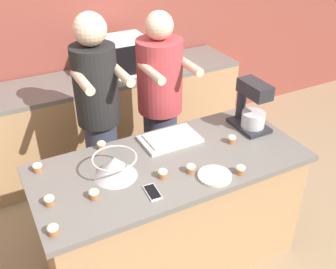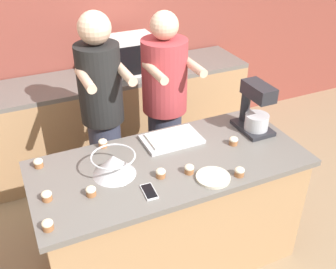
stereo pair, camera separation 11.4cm
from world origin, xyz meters
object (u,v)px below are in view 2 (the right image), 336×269
at_px(cupcake_2, 47,196).
at_px(cupcake_3, 161,173).
at_px(cupcake_6, 189,169).
at_px(cupcake_0, 234,141).
at_px(cupcake_7, 38,163).
at_px(microwave_oven, 125,55).
at_px(cell_phone, 149,192).
at_px(cupcake_5, 48,225).
at_px(person_left, 103,118).
at_px(stand_mixer, 255,110).
at_px(small_plate, 213,177).
at_px(cupcake_4, 103,143).
at_px(cupcake_8, 91,191).
at_px(mixing_bowl, 114,164).
at_px(baking_tray, 172,139).
at_px(person_right, 165,111).
at_px(cupcake_1, 239,172).

relative_size(cupcake_2, cupcake_3, 1.00).
distance_m(cupcake_2, cupcake_6, 0.85).
relative_size(cupcake_0, cupcake_7, 1.00).
distance_m(microwave_oven, cupcake_0, 1.50).
distance_m(cell_phone, cupcake_5, 0.59).
bearing_deg(cupcake_6, microwave_oven, 84.32).
distance_m(person_left, cupcake_6, 0.89).
distance_m(stand_mixer, cupcake_7, 1.51).
xyz_separation_m(person_left, small_plate, (0.40, -0.95, -0.02)).
bearing_deg(cell_phone, cupcake_0, 17.45).
distance_m(person_left, stand_mixer, 1.12).
xyz_separation_m(stand_mixer, cupcake_4, (-1.06, 0.23, -0.13)).
bearing_deg(cell_phone, cupcake_8, 159.74).
height_order(stand_mixer, cupcake_7, stand_mixer).
distance_m(microwave_oven, cell_phone, 1.76).
height_order(person_left, stand_mixer, person_left).
relative_size(person_left, cell_phone, 11.63).
distance_m(cupcake_4, cupcake_5, 0.79).
bearing_deg(small_plate, person_left, 113.00).
bearing_deg(mixing_bowl, cupcake_3, -30.60).
distance_m(cupcake_2, cupcake_8, 0.24).
bearing_deg(baking_tray, cupcake_6, -98.68).
relative_size(person_right, cupcake_7, 27.43).
bearing_deg(cupcake_1, cupcake_3, 157.09).
bearing_deg(cupcake_0, mixing_bowl, 178.33).
distance_m(cupcake_5, cupcake_8, 0.32).
height_order(microwave_oven, cupcake_8, microwave_oven).
bearing_deg(cupcake_5, baking_tray, 28.33).
height_order(person_right, cell_phone, person_right).
bearing_deg(cupcake_2, cupcake_0, 2.17).
height_order(mixing_bowl, cupcake_8, mixing_bowl).
height_order(stand_mixer, cupcake_1, stand_mixer).
height_order(cupcake_4, cupcake_8, same).
xyz_separation_m(cupcake_0, cupcake_8, (-1.03, -0.11, 0.00)).
relative_size(cupcake_2, cupcake_4, 1.00).
xyz_separation_m(cupcake_3, cupcake_7, (-0.66, 0.42, 0.00)).
distance_m(mixing_bowl, microwave_oven, 1.56).
distance_m(mixing_bowl, cupcake_3, 0.29).
relative_size(person_left, person_right, 1.03).
relative_size(cupcake_7, cupcake_8, 1.00).
xyz_separation_m(cupcake_4, cupcake_7, (-0.44, -0.06, 0.00)).
height_order(cupcake_0, cupcake_4, same).
bearing_deg(cupcake_7, cupcake_5, -94.26).
xyz_separation_m(cupcake_4, cupcake_5, (-0.48, -0.63, 0.00)).
bearing_deg(cell_phone, cupcake_7, 136.09).
height_order(cupcake_2, cupcake_5, same).
bearing_deg(cupcake_8, stand_mixer, 10.10).
distance_m(mixing_bowl, small_plate, 0.61).
bearing_deg(cupcake_5, person_right, 41.46).
height_order(stand_mixer, cupcake_6, stand_mixer).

